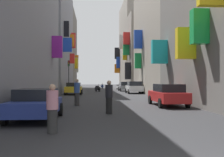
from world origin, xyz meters
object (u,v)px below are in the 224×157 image
Objects in this scene: parked_car_grey at (125,86)px; parked_car_yellow at (74,88)px; pedestrian_mid_street at (77,92)px; pedestrian_crossing at (109,97)px; scooter_white at (118,87)px; parked_car_white at (134,87)px; scooter_silver at (77,89)px; scooter_blue at (102,86)px; parked_car_red at (168,94)px; traffic_light_near_corner at (69,71)px; pedestrian_near_right at (52,109)px; pedestrian_near_left at (110,85)px; scooter_black at (98,88)px; parked_car_blue at (36,103)px.

parked_car_yellow is at bearing -128.03° from parked_car_grey.
pedestrian_crossing is at bearing -66.59° from pedestrian_mid_street.
scooter_white is 34.62m from pedestrian_crossing.
parked_car_white reaches higher than scooter_silver.
scooter_white is 5.32m from scooter_blue.
parked_car_red is 2.33× the size of scooter_white.
pedestrian_mid_street reaches higher than parked_car_grey.
pedestrian_mid_street reaches higher than scooter_white.
scooter_silver is at bearing 149.26° from parked_car_white.
pedestrian_crossing is (-3.77, -34.41, 0.38)m from scooter_white.
traffic_light_near_corner is (-5.18, -15.51, 2.52)m from scooter_blue.
pedestrian_near_right is at bearing -87.64° from parked_car_yellow.
parked_car_red is 2.26× the size of scooter_blue.
parked_car_yellow is 18.71m from pedestrian_crossing.
parked_car_yellow is 23.33m from pedestrian_near_right.
scooter_silver is (0.03, 6.47, -0.28)m from parked_car_yellow.
pedestrian_near_left is (-1.77, -3.77, 0.35)m from scooter_white.
pedestrian_near_right is (0.93, -29.78, 0.32)m from scooter_silver.
scooter_black is 4.92m from pedestrian_near_left.
pedestrian_mid_street reaches higher than scooter_black.
pedestrian_crossing is at bearing -102.43° from parked_car_white.
parked_car_grey reaches higher than scooter_black.
scooter_blue is 1.15× the size of pedestrian_crossing.
pedestrian_mid_street is (-2.94, -34.68, 0.43)m from scooter_blue.
traffic_light_near_corner reaches higher than scooter_silver.
parked_car_red is 2.26× the size of scooter_silver.
pedestrian_mid_street is at bearing -100.61° from scooter_white.
scooter_black is 31.13m from pedestrian_near_right.
scooter_black is 1.15× the size of pedestrian_near_left.
parked_car_blue is 32.90m from pedestrian_near_left.
traffic_light_near_corner is (-4.11, 23.49, 2.14)m from pedestrian_crossing.
parked_car_blue is at bearing -88.05° from traffic_light_near_corner.
parked_car_grey is 4.59m from scooter_black.
pedestrian_mid_street is (1.38, 6.16, 0.18)m from parked_car_blue.
parked_car_white is at bearing -30.74° from scooter_silver.
parked_car_blue is at bearing -150.48° from pedestrian_crossing.
scooter_silver is (0.20, 26.77, -0.25)m from parked_car_blue.
pedestrian_near_left is (-2.21, 2.88, 0.06)m from parked_car_grey.
traffic_light_near_corner is (-0.86, 25.33, 2.27)m from parked_car_blue.
parked_car_yellow reaches higher than scooter_blue.
pedestrian_near_right reaches higher than parked_car_red.
parked_car_grey is at bearing -86.25° from scooter_white.
scooter_white is (3.87, 8.20, -0.00)m from scooter_black.
pedestrian_near_right reaches higher than parked_car_yellow.
traffic_light_near_corner is at bearing 160.49° from parked_car_white.
scooter_silver is 25.11m from pedestrian_crossing.
pedestrian_crossing is (3.05, -24.92, 0.38)m from scooter_silver.
parked_car_blue is 6.31m from pedestrian_mid_street.
parked_car_yellow is at bearing 99.47° from pedestrian_crossing.
scooter_silver is 7.63m from pedestrian_near_left.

